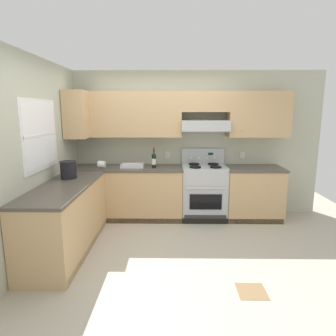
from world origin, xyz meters
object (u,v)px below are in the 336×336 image
(bowl, at_px, (132,166))
(bucket, at_px, (68,169))
(paper_towel_roll, at_px, (102,164))
(wine_bottle, at_px, (154,160))
(stove, at_px, (204,191))

(bowl, bearing_deg, bucket, -133.02)
(bowl, height_order, paper_towel_roll, paper_towel_roll)
(wine_bottle, bearing_deg, paper_towel_roll, -178.42)
(bowl, distance_m, bucket, 1.17)
(bowl, height_order, bucket, bucket)
(bowl, bearing_deg, stove, 1.55)
(wine_bottle, distance_m, bowl, 0.39)
(stove, xyz_separation_m, bowl, (-1.24, -0.03, 0.45))
(stove, height_order, bowl, stove)
(paper_towel_roll, bearing_deg, stove, 3.00)
(bowl, distance_m, paper_towel_roll, 0.52)
(wine_bottle, relative_size, paper_towel_roll, 2.77)
(stove, distance_m, paper_towel_roll, 1.82)
(wine_bottle, xyz_separation_m, bucket, (-1.17, -0.82, -0.01))
(wine_bottle, xyz_separation_m, bowl, (-0.37, 0.03, -0.12))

